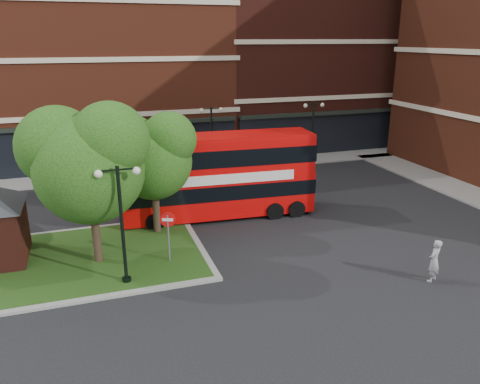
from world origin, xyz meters
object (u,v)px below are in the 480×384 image
object	(u,v)px
bus	(217,171)
car_white	(260,156)
car_silver	(126,167)
woman	(434,261)

from	to	relation	value
bus	car_white	world-z (taller)	bus
car_silver	car_white	bearing A→B (deg)	-95.12
bus	car_silver	distance (m)	10.59
car_silver	woman	bearing A→B (deg)	-156.82
bus	woman	xyz separation A→B (m)	(6.38, -9.94, -1.75)
car_silver	car_white	xyz separation A→B (m)	(10.24, 0.00, 0.03)
woman	car_silver	bearing A→B (deg)	-86.05
woman	car_silver	xyz separation A→B (m)	(-10.50, 19.50, -0.16)
woman	car_white	world-z (taller)	woman
car_silver	car_white	world-z (taller)	car_white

